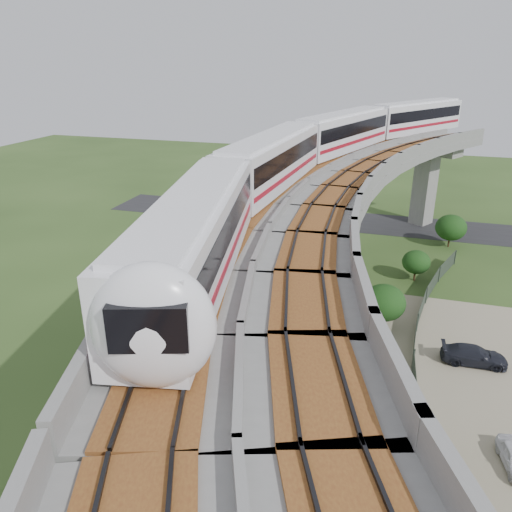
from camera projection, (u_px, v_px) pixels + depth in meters
The scene contains 11 objects.
ground at pixel (285, 348), 34.68m from camera, with size 160.00×160.00×0.00m, color #2D471C.
dirt_lot at pixel (510, 404), 29.17m from camera, with size 18.00×26.00×0.04m, color gray.
asphalt_road at pixel (343, 221), 61.31m from camera, with size 60.00×8.00×0.03m, color #232326.
viaduct at pixel (350, 231), 30.26m from camera, with size 19.58×73.98×11.40m.
metro_train at pixel (335, 147), 38.72m from camera, with size 16.31×60.41×3.64m.
fence at pixel (434, 362), 31.80m from camera, with size 3.87×38.73×1.50m.
tree_0 at pixel (451, 228), 52.25m from camera, with size 3.18×3.18×3.49m.
tree_1 at pixel (416, 262), 44.47m from camera, with size 2.47×2.47×2.85m.
tree_2 at pixel (384, 303), 36.63m from camera, with size 3.16×3.16×3.40m.
tree_3 at pixel (378, 401), 26.47m from camera, with size 1.97×1.97×2.75m.
car_dark at pixel (474, 355), 32.74m from camera, with size 1.70×4.17×1.21m, color black.
Camera 1 is at (6.58, -29.07, 18.98)m, focal length 35.00 mm.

